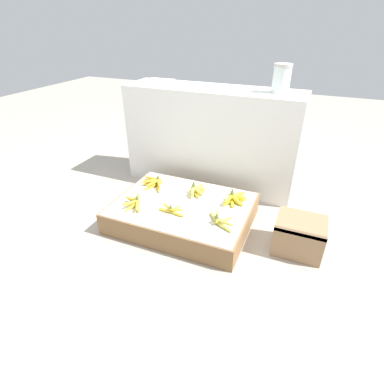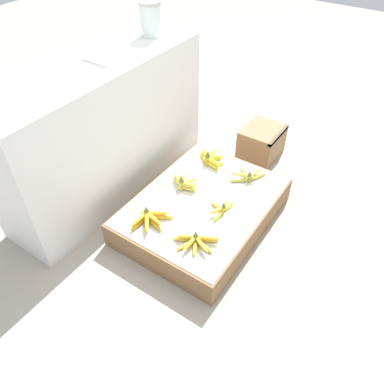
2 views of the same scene
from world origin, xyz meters
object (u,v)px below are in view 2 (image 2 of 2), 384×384
at_px(banana_bunch_front_midleft, 222,208).
at_px(banana_bunch_middle_left, 149,218).
at_px(wooden_crate, 262,142).
at_px(foam_tray_white, 110,55).
at_px(banana_bunch_front_left, 196,242).
at_px(banana_bunch_front_midright, 248,176).
at_px(banana_bunch_middle_midright, 210,159).
at_px(banana_bunch_middle_midleft, 184,183).
at_px(glass_jar, 151,19).

xyz_separation_m(banana_bunch_front_midleft, banana_bunch_middle_left, (-0.30, 0.29, 0.00)).
relative_size(wooden_crate, banana_bunch_front_midleft, 1.46).
bearing_deg(foam_tray_white, banana_bunch_front_left, -115.06).
bearing_deg(wooden_crate, banana_bunch_front_midleft, -169.98).
distance_m(banana_bunch_front_midright, banana_bunch_middle_midright, 0.29).
bearing_deg(banana_bunch_middle_midleft, banana_bunch_front_midright, -45.65).
bearing_deg(banana_bunch_front_left, banana_bunch_middle_midright, 25.91).
distance_m(banana_bunch_front_left, banana_bunch_middle_left, 0.31).
xyz_separation_m(wooden_crate, banana_bunch_middle_midright, (-0.48, 0.15, 0.08)).
height_order(banana_bunch_front_midright, glass_jar, glass_jar).
bearing_deg(banana_bunch_front_midright, banana_bunch_middle_midright, 87.55).
xyz_separation_m(banana_bunch_middle_midleft, foam_tray_white, (0.05, 0.54, 0.66)).
relative_size(wooden_crate, banana_bunch_front_midright, 1.40).
relative_size(banana_bunch_front_left, banana_bunch_middle_midleft, 1.18).
xyz_separation_m(wooden_crate, glass_jar, (-0.34, 0.70, 0.84)).
relative_size(banana_bunch_middle_midleft, glass_jar, 1.01).
height_order(banana_bunch_front_left, banana_bunch_front_midleft, banana_bunch_front_left).
bearing_deg(banana_bunch_front_left, banana_bunch_middle_midleft, 42.57).
xyz_separation_m(banana_bunch_front_left, foam_tray_white, (0.40, 0.85, 0.67)).
bearing_deg(glass_jar, banana_bunch_front_left, -132.49).
distance_m(banana_bunch_middle_left, banana_bunch_middle_midright, 0.66).
distance_m(banana_bunch_front_midright, banana_bunch_middle_midleft, 0.41).
bearing_deg(wooden_crate, banana_bunch_front_midright, -164.30).
xyz_separation_m(banana_bunch_front_midright, foam_tray_white, (-0.24, 0.83, 0.67)).
distance_m(banana_bunch_front_midright, banana_bunch_middle_left, 0.70).
bearing_deg(banana_bunch_front_midright, glass_jar, 79.38).
xyz_separation_m(banana_bunch_middle_left, banana_bunch_middle_midright, (0.66, 0.01, 0.00)).
bearing_deg(banana_bunch_middle_midleft, glass_jar, 50.80).
xyz_separation_m(wooden_crate, banana_bunch_front_midleft, (-0.84, -0.15, 0.07)).
height_order(banana_bunch_front_left, glass_jar, glass_jar).
distance_m(banana_bunch_front_midleft, banana_bunch_middle_midright, 0.47).
bearing_deg(wooden_crate, banana_bunch_middle_midright, 162.46).
bearing_deg(banana_bunch_middle_midleft, banana_bunch_middle_left, -178.30).
distance_m(banana_bunch_front_midleft, foam_tray_white, 1.08).
bearing_deg(wooden_crate, foam_tray_white, 136.57).
bearing_deg(glass_jar, foam_tray_white, -178.22).
bearing_deg(banana_bunch_middle_midleft, foam_tray_white, 84.41).
height_order(banana_bunch_middle_left, glass_jar, glass_jar).
relative_size(banana_bunch_front_left, banana_bunch_middle_midright, 1.09).
height_order(banana_bunch_front_midright, foam_tray_white, foam_tray_white).
bearing_deg(wooden_crate, glass_jar, 115.54).
height_order(banana_bunch_middle_midright, glass_jar, glass_jar).
distance_m(banana_bunch_middle_midleft, banana_bunch_middle_midright, 0.30).
distance_m(banana_bunch_front_midleft, glass_jar, 1.25).
relative_size(banana_bunch_front_left, banana_bunch_middle_left, 1.07).
distance_m(banana_bunch_front_midleft, banana_bunch_middle_left, 0.42).
relative_size(banana_bunch_front_left, glass_jar, 1.19).
relative_size(banana_bunch_front_midleft, banana_bunch_middle_midright, 0.95).
distance_m(banana_bunch_middle_midright, glass_jar, 0.95).
relative_size(banana_bunch_middle_midleft, foam_tray_white, 0.80).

